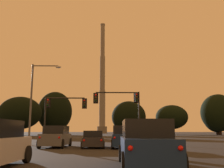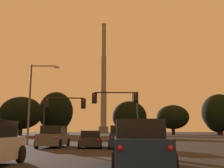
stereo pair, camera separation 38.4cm
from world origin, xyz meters
name	(u,v)px [view 1 (the left image)]	position (x,y,z in m)	size (l,w,h in m)	color
suv_right_lane_front	(123,137)	(2.87, 20.39, 0.90)	(2.22, 4.95, 1.86)	navy
suv_right_lane_third	(146,144)	(2.97, 8.27, 0.90)	(2.22, 4.95, 1.86)	navy
suv_left_lane_front	(56,137)	(-3.06, 21.25, 0.90)	(2.24, 4.96, 1.86)	#4C4F54
hatchback_center_lane_front	(93,140)	(0.27, 20.47, 0.66)	(2.00, 4.15, 1.44)	#232328
traffic_light_overhead_right	(124,104)	(3.38, 27.48, 4.50)	(5.47, 0.50, 5.89)	black
traffic_light_overhead_left	(60,108)	(-4.19, 28.83, 4.12)	(5.12, 0.50, 5.40)	black
street_lamp	(36,94)	(-6.08, 25.16, 5.22)	(3.16, 0.36, 8.50)	#56565B
smokestack	(102,89)	(-0.74, 138.43, 24.00)	(5.22, 5.22, 61.36)	slate
treeline_center_right	(20,113)	(-25.34, 79.69, 6.89)	(13.19, 11.87, 11.92)	black
treeline_right_mid	(129,117)	(8.56, 80.85, 5.74)	(10.84, 9.76, 10.73)	black
treeline_far_left	(55,112)	(-16.55, 89.45, 7.96)	(11.93, 10.74, 14.92)	black
treeline_left_mid	(219,113)	(40.29, 87.50, 7.53)	(12.20, 10.98, 14.00)	black
treeline_center_left	(172,117)	(24.47, 89.57, 6.15)	(11.28, 10.15, 10.37)	black
treeline_far_right	(216,116)	(39.69, 88.15, 6.58)	(9.41, 8.47, 12.28)	black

